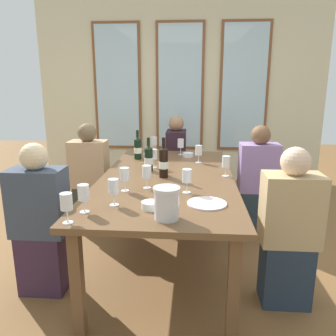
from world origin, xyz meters
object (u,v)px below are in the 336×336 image
wine_bottle_1 (138,148)px  tasting_bowl_0 (151,205)px  wine_glass_0 (181,144)px  wine_glass_1 (154,155)px  wine_glass_8 (199,151)px  wine_glass_10 (226,162)px  tasting_bowl_2 (150,156)px  tasting_bowl_1 (188,155)px  wine_glass_3 (187,177)px  seated_person_0 (90,179)px  wine_glass_4 (114,188)px  seated_person_4 (176,162)px  wine_glass_2 (147,173)px  wine_glass_7 (154,142)px  dining_table (167,183)px  wine_bottle_2 (164,162)px  wine_glass_6 (66,203)px  wine_bottle_0 (149,158)px  wine_glass_5 (83,193)px  wine_glass_9 (125,175)px  seated_person_3 (289,232)px  seated_person_1 (258,183)px  seated_person_2 (41,223)px  metal_pitcher (167,203)px  white_plate_0 (207,203)px

wine_bottle_1 → tasting_bowl_0: (0.31, -1.42, -0.09)m
wine_glass_0 → wine_glass_1: (-0.23, -0.62, -0.00)m
wine_glass_8 → wine_glass_10: size_ratio=1.00×
tasting_bowl_2 → tasting_bowl_0: bearing=-82.7°
tasting_bowl_1 → wine_glass_3: (0.01, -1.23, 0.09)m
tasting_bowl_2 → seated_person_0: (-0.64, -0.08, -0.24)m
wine_glass_4 → seated_person_4: bearing=82.5°
tasting_bowl_1 → wine_glass_2: wine_glass_2 is taller
wine_glass_2 → wine_glass_7: same height
dining_table → wine_bottle_2: size_ratio=6.59×
wine_glass_4 → seated_person_0: bearing=113.7°
wine_glass_6 → wine_bottle_0: bearing=75.9°
wine_glass_5 → wine_glass_9: 0.46m
wine_glass_4 → seated_person_3: bearing=6.8°
seated_person_1 → seated_person_2: size_ratio=1.00×
tasting_bowl_0 → wine_glass_10: 0.97m
wine_glass_9 → wine_glass_3: bearing=-0.7°
dining_table → metal_pitcher: size_ratio=11.61×
wine_glass_4 → wine_glass_9: bearing=87.9°
wine_glass_7 → wine_glass_9: (-0.04, -1.47, 0.00)m
metal_pitcher → wine_bottle_2: size_ratio=0.57×
white_plate_0 → wine_glass_8: size_ratio=1.48×
dining_table → seated_person_4: seated_person_4 is taller
dining_table → wine_glass_7: bearing=102.6°
metal_pitcher → wine_glass_1: metal_pitcher is taller
wine_bottle_1 → wine_glass_2: size_ratio=1.73×
wine_glass_1 → seated_person_1: size_ratio=0.16×
tasting_bowl_2 → wine_glass_3: wine_glass_3 is taller
wine_glass_7 → wine_glass_9: same height
wine_glass_8 → wine_glass_9: size_ratio=1.00×
seated_person_3 → seated_person_4: (-0.87, 2.04, 0.00)m
tasting_bowl_0 → wine_glass_1: bearing=95.7°
wine_bottle_1 → tasting_bowl_2: size_ratio=2.08×
wine_glass_7 → seated_person_1: seated_person_1 is taller
wine_glass_1 → white_plate_0: bearing=-64.2°
white_plate_0 → wine_bottle_2: size_ratio=0.77×
white_plate_0 → wine_glass_5: 0.78m
seated_person_3 → wine_glass_10: bearing=121.2°
wine_glass_9 → wine_bottle_0: bearing=81.0°
wine_bottle_1 → wine_glass_9: 1.08m
wine_glass_3 → seated_person_2: (-1.04, -0.13, -0.33)m
seated_person_4 → seated_person_3: bearing=-67.0°
dining_table → seated_person_1: size_ratio=1.99×
wine_glass_10 → seated_person_2: size_ratio=0.16×
wine_glass_0 → wine_glass_5: size_ratio=1.00×
wine_glass_1 → wine_glass_10: bearing=-21.4°
wine_glass_9 → tasting_bowl_1: bearing=70.3°
tasting_bowl_2 → seated_person_3: bearing=-49.1°
tasting_bowl_0 → wine_glass_8: 1.33m
wine_glass_7 → seated_person_2: seated_person_2 is taller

